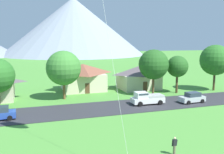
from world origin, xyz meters
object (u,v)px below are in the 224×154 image
tree_far_right (154,65)px  pickup_truck_white_west_side (147,98)px  house_right_center (83,76)px  parked_car_silver_mid_west (192,98)px  watcher_person (174,146)px  tree_right_of_center (177,67)px  tree_left_of_center (64,68)px  tree_near_right (215,60)px  house_left_center (139,77)px

tree_far_right → pickup_truck_white_west_side: size_ratio=1.62×
house_right_center → pickup_truck_white_west_side: (7.12, -15.03, -1.71)m
parked_car_silver_mid_west → watcher_person: 20.45m
house_right_center → parked_car_silver_mid_west: house_right_center is taller
tree_right_of_center → pickup_truck_white_west_side: bearing=-145.9°
tree_left_of_center → tree_near_right: (30.00, -1.74, 0.74)m
house_left_center → tree_near_right: bearing=-24.3°
house_left_center → tree_far_right: tree_far_right is taller
house_left_center → parked_car_silver_mid_west: (3.38, -13.79, -1.62)m
parked_car_silver_mid_west → watcher_person: bearing=-129.8°
house_left_center → house_right_center: 11.55m
house_right_center → tree_far_right: (11.34, -8.95, 2.94)m
house_right_center → parked_car_silver_mid_west: 22.03m
tree_right_of_center → watcher_person: (-15.10, -23.48, -4.24)m
house_right_center → tree_near_right: 26.89m
tree_right_of_center → tree_near_right: bearing=-1.8°
house_right_center → watcher_person: bearing=-87.2°
parked_car_silver_mid_west → watcher_person: parked_car_silver_mid_west is taller
house_left_center → parked_car_silver_mid_west: size_ratio=1.96×
house_left_center → parked_car_silver_mid_west: house_left_center is taller
tree_near_right → tree_far_right: bearing=-179.5°
tree_near_right → house_left_center: bearing=155.7°
tree_far_right → parked_car_silver_mid_west: size_ratio=1.99×
house_right_center → pickup_truck_white_west_side: 16.72m
house_left_center → pickup_truck_white_west_side: (-4.15, -12.47, -1.42)m
house_left_center → parked_car_silver_mid_west: bearing=-76.2°
parked_car_silver_mid_west → pickup_truck_white_west_side: size_ratio=0.81×
house_left_center → pickup_truck_white_west_side: size_ratio=1.60×
house_left_center → parked_car_silver_mid_west: 14.29m
house_left_center → tree_near_right: tree_near_right is taller
pickup_truck_white_west_side → watcher_person: 17.91m
tree_left_of_center → pickup_truck_white_west_side: size_ratio=1.60×
tree_near_right → pickup_truck_white_west_side: bearing=-161.0°
house_left_center → tree_right_of_center: bearing=-48.1°
tree_left_of_center → pickup_truck_white_west_side: tree_left_of_center is taller
tree_near_right → parked_car_silver_mid_west: 13.98m
pickup_truck_white_west_side → tree_right_of_center: bearing=34.1°
pickup_truck_white_west_side → watcher_person: pickup_truck_white_west_side is taller
house_right_center → tree_right_of_center: tree_right_of_center is taller
house_right_center → tree_left_of_center: tree_left_of_center is taller
tree_left_of_center → watcher_person: 26.16m
parked_car_silver_mid_west → pickup_truck_white_west_side: pickup_truck_white_west_side is taller
pickup_truck_white_west_side → house_left_center: bearing=71.6°
tree_right_of_center → parked_car_silver_mid_west: tree_right_of_center is taller
tree_left_of_center → tree_near_right: bearing=-3.3°
house_left_center → house_right_center: (-11.26, 2.56, 0.29)m
tree_far_right → tree_right_of_center: bearing=4.2°
house_left_center → watcher_person: house_left_center is taller
house_left_center → watcher_person: (-9.72, -29.49, -1.61)m
tree_far_right → parked_car_silver_mid_west: 9.44m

